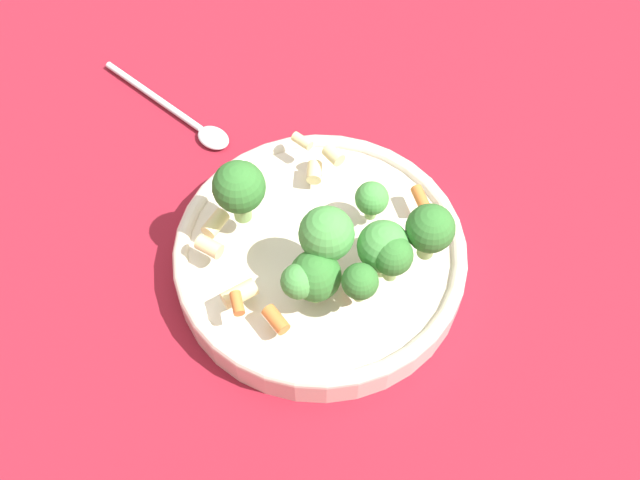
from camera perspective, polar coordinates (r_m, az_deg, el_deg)
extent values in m
plane|color=maroon|center=(0.68, 0.00, -2.07)|extent=(3.00, 3.00, 0.00)
cylinder|color=beige|center=(0.67, 0.00, -1.42)|extent=(0.26, 0.26, 0.03)
torus|color=beige|center=(0.65, 0.00, -0.74)|extent=(0.26, 0.26, 0.01)
cylinder|color=#8CB766|center=(0.62, -0.34, -3.90)|extent=(0.01, 0.01, 0.01)
sphere|color=#33722D|center=(0.59, -0.36, -2.73)|extent=(0.04, 0.04, 0.04)
cylinder|color=#8CB766|center=(0.61, 5.38, -2.29)|extent=(0.01, 0.01, 0.02)
sphere|color=#33722D|center=(0.59, 5.56, -1.18)|extent=(0.03, 0.03, 0.03)
cylinder|color=#8CB766|center=(0.59, 2.99, -4.04)|extent=(0.01, 0.01, 0.01)
sphere|color=#33722D|center=(0.58, 3.07, -3.18)|extent=(0.03, 0.03, 0.03)
cylinder|color=#8CB766|center=(0.64, -5.95, 2.42)|extent=(0.02, 0.02, 0.02)
sphere|color=#33722D|center=(0.61, -6.20, 4.05)|extent=(0.04, 0.04, 0.04)
cylinder|color=#8CB766|center=(0.66, 3.87, 2.22)|extent=(0.01, 0.01, 0.01)
sphere|color=#479342|center=(0.64, 3.97, 3.20)|extent=(0.03, 0.03, 0.03)
cylinder|color=#8CB766|center=(0.60, -1.61, -3.96)|extent=(0.01, 0.01, 0.01)
sphere|color=#479342|center=(0.59, -1.65, -3.17)|extent=(0.03, 0.03, 0.03)
cylinder|color=#8CB766|center=(0.62, 4.68, -1.84)|extent=(0.01, 0.01, 0.02)
sphere|color=#479342|center=(0.60, 4.86, -0.49)|extent=(0.04, 0.04, 0.04)
cylinder|color=#8CB766|center=(0.62, 0.65, -0.97)|extent=(0.02, 0.02, 0.02)
sphere|color=#479342|center=(0.59, 0.68, 0.51)|extent=(0.05, 0.05, 0.05)
cylinder|color=#8CB766|center=(0.62, 8.10, -0.49)|extent=(0.01, 0.01, 0.02)
sphere|color=#33722D|center=(0.60, 8.41, 0.88)|extent=(0.04, 0.04, 0.04)
cylinder|color=beige|center=(0.69, -1.37, 7.55)|extent=(0.02, 0.02, 0.01)
cylinder|color=beige|center=(0.65, -7.97, 1.28)|extent=(0.03, 0.03, 0.01)
cylinder|color=orange|center=(0.59, -6.33, -4.81)|extent=(0.01, 0.02, 0.01)
cylinder|color=orange|center=(0.60, -3.38, -6.07)|extent=(0.02, 0.03, 0.01)
cylinder|color=orange|center=(0.61, 2.64, -3.55)|extent=(0.02, 0.03, 0.01)
cylinder|color=beige|center=(0.61, -6.16, -4.09)|extent=(0.03, 0.02, 0.01)
cylinder|color=beige|center=(0.68, -0.43, 5.20)|extent=(0.02, 0.02, 0.01)
cylinder|color=beige|center=(0.67, 1.04, 6.50)|extent=(0.02, 0.02, 0.01)
cylinder|color=beige|center=(0.63, -8.43, -0.51)|extent=(0.03, 0.03, 0.01)
cylinder|color=orange|center=(0.66, 7.65, 3.23)|extent=(0.01, 0.02, 0.01)
cylinder|color=silver|center=(0.82, -12.60, 10.67)|extent=(0.09, 0.12, 0.01)
ellipsoid|color=silver|center=(0.77, -8.13, 7.72)|extent=(0.04, 0.04, 0.01)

